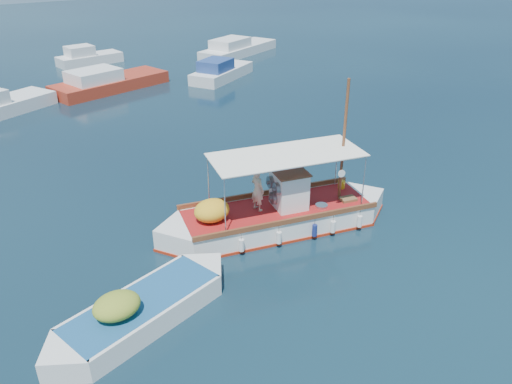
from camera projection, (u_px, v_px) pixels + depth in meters
ground at (278, 216)px, 19.23m from camera, size 160.00×160.00×0.00m
fishing_caique at (276, 216)px, 18.23m from camera, size 8.75×4.08×5.52m
dinghy at (141, 312)px, 13.81m from camera, size 6.00×2.75×1.51m
bg_boat_n at (107, 83)px, 34.91m from camera, size 8.57×4.51×1.80m
bg_boat_ne at (221, 73)px, 37.65m from camera, size 6.37×4.80×1.80m
bg_boat_e at (237, 49)px, 45.52m from camera, size 9.24×5.69×1.80m
bg_boat_far_n at (88, 58)px, 42.07m from camera, size 5.40×2.52×1.80m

